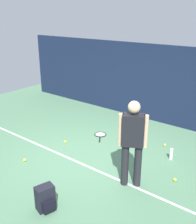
{
  "coord_description": "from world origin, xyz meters",
  "views": [
    {
      "loc": [
        3.51,
        -4.07,
        3.14
      ],
      "look_at": [
        0.0,
        0.4,
        1.0
      ],
      "focal_mm": 42.92,
      "sensor_mm": 36.0,
      "label": 1
    }
  ],
  "objects": [
    {
      "name": "ground_plane",
      "position": [
        0.0,
        0.0,
        0.0
      ],
      "size": [
        12.0,
        12.0,
        0.0
      ],
      "primitive_type": "plane",
      "color": "#4C7556"
    },
    {
      "name": "tennis_player",
      "position": [
        1.31,
        -0.25,
        0.97
      ],
      "size": [
        0.47,
        0.39,
        1.7
      ],
      "rotation": [
        0.0,
        0.0,
        0.51
      ],
      "color": "black",
      "rests_on": "ground"
    },
    {
      "name": "tennis_racket",
      "position": [
        -0.48,
        1.12,
        0.01
      ],
      "size": [
        0.49,
        0.6,
        0.03
      ],
      "rotation": [
        0.0,
        0.0,
        2.18
      ],
      "color": "black",
      "rests_on": "ground"
    },
    {
      "name": "tennis_ball_mid_court",
      "position": [
        1.95,
        0.38,
        0.03
      ],
      "size": [
        0.07,
        0.07,
        0.07
      ],
      "primitive_type": "sphere",
      "color": "#CCE033",
      "rests_on": "ground"
    },
    {
      "name": "tennis_ball_near_player",
      "position": [
        1.16,
        1.61,
        0.03
      ],
      "size": [
        0.07,
        0.07,
        0.07
      ],
      "primitive_type": "sphere",
      "color": "#CCE033",
      "rests_on": "ground"
    },
    {
      "name": "court_line",
      "position": [
        0.0,
        -0.28,
        0.0
      ],
      "size": [
        9.0,
        0.05,
        0.0
      ],
      "primitive_type": "cube",
      "color": "white",
      "rests_on": "ground"
    },
    {
      "name": "water_bottle",
      "position": [
        1.53,
        1.12,
        0.13
      ],
      "size": [
        0.07,
        0.07,
        0.27
      ],
      "primitive_type": "cylinder",
      "color": "white",
      "rests_on": "ground"
    },
    {
      "name": "back_fence",
      "position": [
        0.0,
        3.0,
        1.14
      ],
      "size": [
        10.0,
        0.1,
        2.28
      ],
      "primitive_type": "cube",
      "color": "#141E38",
      "rests_on": "ground"
    },
    {
      "name": "tennis_ball_by_fence",
      "position": [
        -0.92,
        0.22,
        0.03
      ],
      "size": [
        0.07,
        0.07,
        0.07
      ],
      "primitive_type": "sphere",
      "color": "#CCE033",
      "rests_on": "ground"
    },
    {
      "name": "tennis_ball_far_left",
      "position": [
        -0.99,
        -0.99,
        0.03
      ],
      "size": [
        0.07,
        0.07,
        0.07
      ],
      "primitive_type": "sphere",
      "color": "#CCE033",
      "rests_on": "ground"
    },
    {
      "name": "backpack",
      "position": [
        0.55,
        -1.72,
        0.21
      ],
      "size": [
        0.34,
        0.34,
        0.44
      ],
      "rotation": [
        0.0,
        0.0,
        1.29
      ],
      "color": "black",
      "rests_on": "ground"
    }
  ]
}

